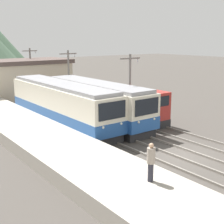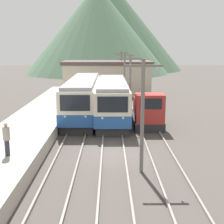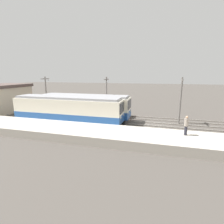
{
  "view_description": "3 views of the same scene",
  "coord_description": "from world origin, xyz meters",
  "px_view_note": "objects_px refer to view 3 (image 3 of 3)",
  "views": [
    {
      "loc": [
        -14.99,
        -12.35,
        7.3
      ],
      "look_at": [
        -0.99,
        5.91,
        1.87
      ],
      "focal_mm": 50.0,
      "sensor_mm": 36.0,
      "label": 1
    },
    {
      "loc": [
        -0.01,
        -19.01,
        6.67
      ],
      "look_at": [
        0.17,
        5.59,
        1.54
      ],
      "focal_mm": 50.0,
      "sensor_mm": 36.0,
      "label": 2
    },
    {
      "loc": [
        -22.28,
        -0.46,
        6.5
      ],
      "look_at": [
        -0.45,
        5.59,
        1.54
      ],
      "focal_mm": 28.0,
      "sensor_mm": 36.0,
      "label": 3
    }
  ],
  "objects_px": {
    "shunting_locomotive": "(108,109)",
    "catenary_mast_far": "(46,94)",
    "commuter_train_center": "(85,108)",
    "catenary_mast_near": "(181,99)",
    "catenary_mast_mid": "(107,96)",
    "commuter_train_left": "(68,112)",
    "person_on_platform": "(186,125)"
  },
  "relations": [
    {
      "from": "shunting_locomotive",
      "to": "catenary_mast_far",
      "type": "distance_m",
      "value": 10.17
    },
    {
      "from": "commuter_train_center",
      "to": "catenary_mast_far",
      "type": "relative_size",
      "value": 2.13
    },
    {
      "from": "commuter_train_center",
      "to": "catenary_mast_near",
      "type": "xyz_separation_m",
      "value": [
        1.51,
        -12.84,
        1.66
      ]
    },
    {
      "from": "shunting_locomotive",
      "to": "catenary_mast_far",
      "type": "height_order",
      "value": "catenary_mast_far"
    },
    {
      "from": "shunting_locomotive",
      "to": "catenary_mast_near",
      "type": "xyz_separation_m",
      "value": [
        -1.49,
        -10.29,
        2.15
      ]
    },
    {
      "from": "shunting_locomotive",
      "to": "catenary_mast_near",
      "type": "relative_size",
      "value": 0.92
    },
    {
      "from": "shunting_locomotive",
      "to": "catenary_mast_mid",
      "type": "height_order",
      "value": "catenary_mast_mid"
    },
    {
      "from": "shunting_locomotive",
      "to": "catenary_mast_mid",
      "type": "distance_m",
      "value": 2.63
    },
    {
      "from": "catenary_mast_mid",
      "to": "catenary_mast_far",
      "type": "bearing_deg",
      "value": 90.0
    },
    {
      "from": "catenary_mast_mid",
      "to": "catenary_mast_far",
      "type": "xyz_separation_m",
      "value": [
        0.0,
        10.06,
        0.0
      ]
    },
    {
      "from": "commuter_train_center",
      "to": "catenary_mast_mid",
      "type": "relative_size",
      "value": 2.13
    },
    {
      "from": "commuter_train_left",
      "to": "catenary_mast_mid",
      "type": "relative_size",
      "value": 2.36
    },
    {
      "from": "shunting_locomotive",
      "to": "catenary_mast_mid",
      "type": "xyz_separation_m",
      "value": [
        -1.49,
        -0.23,
        2.15
      ]
    },
    {
      "from": "commuter_train_left",
      "to": "commuter_train_center",
      "type": "distance_m",
      "value": 3.02
    },
    {
      "from": "catenary_mast_mid",
      "to": "person_on_platform",
      "type": "distance_m",
      "value": 12.39
    },
    {
      "from": "commuter_train_center",
      "to": "shunting_locomotive",
      "type": "distance_m",
      "value": 3.97
    },
    {
      "from": "catenary_mast_near",
      "to": "catenary_mast_far",
      "type": "distance_m",
      "value": 20.12
    },
    {
      "from": "person_on_platform",
      "to": "commuter_train_center",
      "type": "bearing_deg",
      "value": 65.69
    },
    {
      "from": "catenary_mast_near",
      "to": "catenary_mast_mid",
      "type": "distance_m",
      "value": 10.06
    },
    {
      "from": "catenary_mast_near",
      "to": "person_on_platform",
      "type": "relative_size",
      "value": 3.32
    },
    {
      "from": "person_on_platform",
      "to": "shunting_locomotive",
      "type": "bearing_deg",
      "value": 49.32
    },
    {
      "from": "commuter_train_left",
      "to": "person_on_platform",
      "type": "height_order",
      "value": "commuter_train_left"
    },
    {
      "from": "commuter_train_left",
      "to": "person_on_platform",
      "type": "xyz_separation_m",
      "value": [
        -2.95,
        -13.85,
        0.2
      ]
    },
    {
      "from": "commuter_train_center",
      "to": "catenary_mast_near",
      "type": "distance_m",
      "value": 13.03
    },
    {
      "from": "shunting_locomotive",
      "to": "person_on_platform",
      "type": "xyz_separation_m",
      "value": [
        -8.75,
        -10.18,
        0.71
      ]
    },
    {
      "from": "commuter_train_center",
      "to": "catenary_mast_mid",
      "type": "xyz_separation_m",
      "value": [
        1.51,
        -2.78,
        1.66
      ]
    },
    {
      "from": "commuter_train_center",
      "to": "person_on_platform",
      "type": "bearing_deg",
      "value": -114.31
    },
    {
      "from": "catenary_mast_mid",
      "to": "catenary_mast_near",
      "type": "bearing_deg",
      "value": -90.0
    },
    {
      "from": "commuter_train_left",
      "to": "commuter_train_center",
      "type": "xyz_separation_m",
      "value": [
        2.8,
        -1.12,
        -0.02
      ]
    },
    {
      "from": "catenary_mast_near",
      "to": "catenary_mast_far",
      "type": "xyz_separation_m",
      "value": [
        0.0,
        20.12,
        0.0
      ]
    },
    {
      "from": "commuter_train_left",
      "to": "catenary_mast_mid",
      "type": "distance_m",
      "value": 6.04
    },
    {
      "from": "catenary_mast_far",
      "to": "commuter_train_center",
      "type": "bearing_deg",
      "value": -101.71
    }
  ]
}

